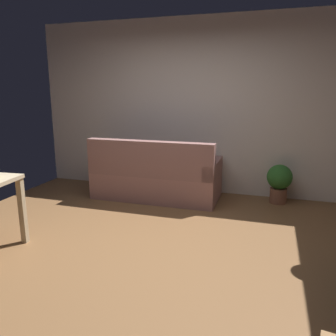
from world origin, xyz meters
The scene contains 4 objects.
ground_plane centered at (0.00, 0.00, -0.01)m, with size 5.20×4.40×0.02m, color brown.
wall_rear centered at (0.00, 2.20, 1.35)m, with size 5.20×0.10×2.70m, color silver.
couch centered at (-0.43, 1.59, 0.31)m, with size 1.87×0.84×0.92m.
potted_plant centered at (1.36, 1.90, 0.33)m, with size 0.36×0.36×0.57m.
Camera 1 is at (1.20, -3.06, 1.62)m, focal length 35.89 mm.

